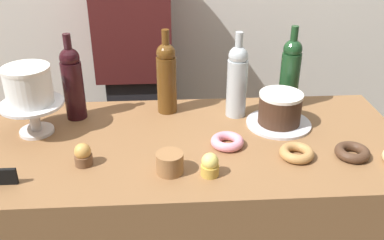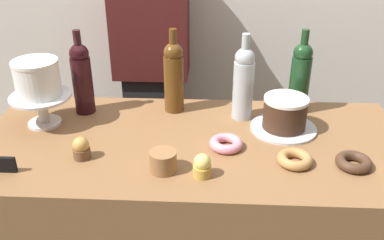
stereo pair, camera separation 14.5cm
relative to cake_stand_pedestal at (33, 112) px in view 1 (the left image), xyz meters
The scene contains 18 objects.
display_counter 0.77m from the cake_stand_pedestal, ahead, with size 1.49×0.68×0.89m.
cake_stand_pedestal is the anchor object (origin of this frame).
white_layer_cake 0.10m from the cake_stand_pedestal, ahead, with size 0.16×0.16×0.13m.
silver_serving_platter 0.88m from the cake_stand_pedestal, ahead, with size 0.24×0.24×0.01m.
chocolate_round_cake 0.88m from the cake_stand_pedestal, ahead, with size 0.16×0.16×0.12m.
wine_bottle_dark_red 0.18m from the cake_stand_pedestal, 42.54° to the left, with size 0.08×0.08×0.33m.
wine_bottle_clear 0.74m from the cake_stand_pedestal, ahead, with size 0.08×0.08×0.33m.
wine_bottle_green 0.96m from the cake_stand_pedestal, ahead, with size 0.08×0.08×0.33m.
wine_bottle_amber 0.49m from the cake_stand_pedestal, 17.22° to the left, with size 0.08×0.08×0.33m.
cupcake_lemon 0.66m from the cake_stand_pedestal, 26.92° to the right, with size 0.06×0.06×0.07m.
cupcake_caramel 0.30m from the cake_stand_pedestal, 47.44° to the right, with size 0.06×0.06×0.07m.
donut_chocolate 1.09m from the cake_stand_pedestal, 12.03° to the right, with size 0.11×0.11×0.03m.
donut_maple 0.91m from the cake_stand_pedestal, 13.97° to the right, with size 0.11×0.11×0.03m.
donut_pink 0.68m from the cake_stand_pedestal, 11.34° to the right, with size 0.11×0.11×0.03m.
cookie_stack 0.55m from the cake_stand_pedestal, 30.54° to the right, with size 0.08×0.08×0.07m.
price_sign_chalkboard 0.31m from the cake_stand_pedestal, 91.94° to the right, with size 0.07×0.01×0.05m.
coffee_cup_ceramic 0.22m from the cake_stand_pedestal, 118.02° to the left, with size 0.08×0.08×0.08m.
barista_figure 0.71m from the cake_stand_pedestal, 63.24° to the left, with size 0.36×0.22×1.60m.
Camera 1 is at (-0.08, -1.28, 1.64)m, focal length 40.20 mm.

